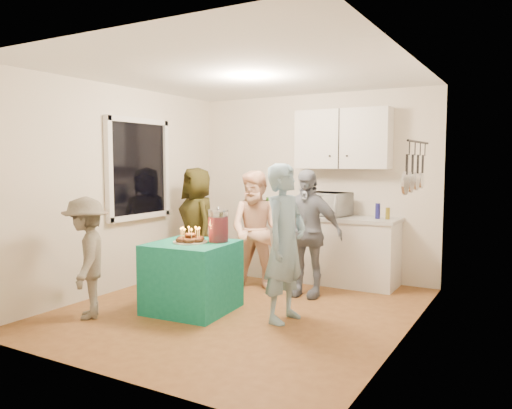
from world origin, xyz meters
The scene contains 19 objects.
floor centered at (0.00, 0.00, 0.00)m, with size 4.00×4.00×0.00m, color brown.
ceiling centered at (0.00, 0.00, 2.60)m, with size 4.00×4.00×0.00m, color white.
back_wall centered at (0.00, 2.00, 1.30)m, with size 3.60×3.60×0.00m, color silver.
left_wall centered at (-1.80, 0.00, 1.30)m, with size 4.00×4.00×0.00m, color silver.
right_wall centered at (1.80, 0.00, 1.30)m, with size 4.00×4.00×0.00m, color silver.
window_night centered at (-1.77, 0.30, 1.55)m, with size 0.04×1.00×1.20m, color black.
counter centered at (0.20, 1.70, 0.43)m, with size 2.20×0.58×0.86m, color white.
countertop centered at (0.20, 1.70, 0.89)m, with size 2.24×0.62×0.05m, color beige.
upper_cabinet centered at (0.50, 1.85, 1.95)m, with size 1.30×0.30×0.80m, color white.
pot_rack centered at (1.72, 0.70, 1.60)m, with size 0.12×1.00×0.60m, color black.
microwave centered at (0.35, 1.70, 1.07)m, with size 0.58×0.39×0.32m, color white.
party_table centered at (-0.45, -0.30, 0.38)m, with size 0.85×0.85×0.76m, color #127D64.
donut_cake centered at (-0.46, -0.31, 0.85)m, with size 0.38×0.38×0.18m, color #381C0C, non-canonical shape.
punch_jar centered at (-0.22, -0.11, 0.93)m, with size 0.22×0.22×0.34m, color #AF0E21.
man_birthday centered at (0.60, -0.10, 0.81)m, with size 0.59×0.39×1.63m, color #7EA2B7.
woman_back_left centered at (-1.29, 0.95, 0.78)m, with size 0.76×0.50×1.56m, color #4F4916.
woman_back_center centered at (-0.25, 0.82, 0.77)m, with size 0.75×0.58×1.53m, color #FFA785.
woman_back_right centered at (0.40, 0.89, 0.78)m, with size 0.91×0.38×1.56m, color black.
child_near_left centered at (-1.26, -1.05, 0.64)m, with size 0.83×0.48×1.28m, color #585146.
Camera 1 is at (2.85, -4.65, 1.65)m, focal length 35.00 mm.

